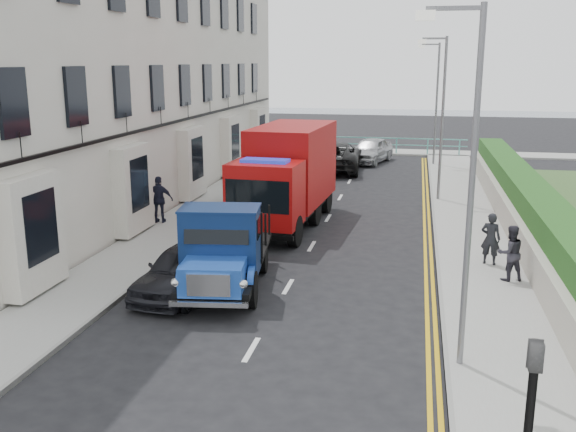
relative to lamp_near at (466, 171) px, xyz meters
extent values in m
plane|color=black|center=(-4.18, 2.00, -4.00)|extent=(120.00, 120.00, 0.00)
cube|color=gray|center=(-9.38, 11.00, -3.94)|extent=(2.40, 38.00, 0.12)
cube|color=gray|center=(1.12, 11.00, -3.94)|extent=(2.60, 38.00, 0.12)
cube|color=gray|center=(-4.18, 31.00, -3.94)|extent=(30.00, 2.50, 0.12)
plane|color=#4E5C6B|center=(-4.18, 62.00, -4.00)|extent=(120.00, 120.00, 0.00)
cube|color=silver|center=(-13.68, 15.00, 3.00)|extent=(6.00, 30.00, 14.00)
cube|color=black|center=(-10.53, 15.00, -0.40)|extent=(0.12, 28.00, 0.10)
cube|color=#B2AD9E|center=(2.42, 11.00, -3.45)|extent=(0.30, 28.00, 1.00)
cube|color=#204416|center=(3.12, 11.00, -3.05)|extent=(1.20, 28.00, 1.70)
cube|color=#59B2A5|center=(-4.18, 30.20, -2.92)|extent=(13.00, 0.08, 0.06)
cube|color=#59B2A5|center=(-4.18, 30.20, -3.35)|extent=(13.00, 0.06, 0.05)
cylinder|color=slate|center=(0.12, 0.00, -0.50)|extent=(0.12, 0.12, 7.00)
cube|color=slate|center=(-0.38, 0.00, 2.90)|extent=(1.00, 0.08, 0.08)
cube|color=beige|center=(-0.88, 0.00, 2.78)|extent=(0.35, 0.18, 0.18)
cylinder|color=slate|center=(0.12, 16.00, -0.50)|extent=(0.12, 0.12, 7.00)
cube|color=slate|center=(-0.38, 16.00, 2.90)|extent=(1.00, 0.08, 0.08)
cube|color=beige|center=(-0.88, 16.00, 2.78)|extent=(0.35, 0.18, 0.18)
cylinder|color=slate|center=(0.12, 26.00, -0.50)|extent=(0.12, 0.12, 7.00)
cube|color=slate|center=(-0.38, 26.00, 2.90)|extent=(1.00, 0.08, 0.08)
cube|color=beige|center=(-0.88, 26.00, 2.78)|extent=(0.35, 0.18, 0.18)
imported|color=black|center=(0.42, -5.50, -1.40)|extent=(0.16, 0.20, 1.00)
cylinder|color=black|center=(-6.48, 2.13, -3.53)|extent=(0.38, 0.96, 0.93)
cylinder|color=black|center=(-4.78, 2.36, -3.53)|extent=(0.38, 0.96, 0.93)
cylinder|color=black|center=(-6.85, 4.83, -3.53)|extent=(0.38, 0.96, 0.93)
cylinder|color=black|center=(-5.15, 5.06, -3.53)|extent=(0.38, 0.96, 0.93)
cube|color=black|center=(-5.81, 3.59, -3.39)|extent=(2.46, 4.88, 0.18)
cube|color=#214EB3|center=(-5.57, 1.81, -3.04)|extent=(1.66, 1.46, 0.70)
cube|color=silver|center=(-5.48, 1.16, -3.04)|extent=(1.02, 0.21, 0.54)
cube|color=#0E2350|center=(-5.72, 2.92, -2.49)|extent=(2.09, 1.42, 1.70)
cube|color=black|center=(-5.97, 4.75, -3.17)|extent=(2.39, 2.97, 0.12)
cylinder|color=black|center=(-6.73, 8.01, -3.47)|extent=(0.37, 1.07, 1.05)
cylinder|color=black|center=(-4.72, 7.88, -3.47)|extent=(0.37, 1.07, 1.05)
cylinder|color=black|center=(-6.54, 10.97, -3.47)|extent=(0.37, 1.07, 1.05)
cylinder|color=black|center=(-4.53, 10.84, -3.47)|extent=(0.37, 1.07, 1.05)
cylinder|color=black|center=(-6.40, 13.08, -3.47)|extent=(0.37, 1.07, 1.05)
cylinder|color=black|center=(-4.39, 12.95, -3.47)|extent=(0.37, 1.07, 1.05)
cube|color=black|center=(-5.57, 10.43, -3.28)|extent=(2.64, 6.84, 0.24)
cube|color=#A00B0B|center=(-5.73, 7.94, -2.27)|extent=(2.42, 1.97, 2.11)
cube|color=black|center=(-5.79, 7.06, -2.18)|extent=(2.11, 0.21, 1.05)
cube|color=#930A0A|center=(-5.50, 11.48, -1.79)|extent=(2.72, 5.13, 2.88)
imported|color=black|center=(-6.78, 3.00, -3.34)|extent=(2.04, 4.04, 1.32)
imported|color=#669CDA|center=(-7.54, 13.68, -3.38)|extent=(1.53, 3.82, 1.24)
imported|color=#A7A6AB|center=(-7.78, 17.09, -3.38)|extent=(1.77, 4.26, 1.23)
imported|color=black|center=(-5.27, 23.19, -3.19)|extent=(2.93, 5.90, 1.61)
imported|color=#A7A8AB|center=(-3.61, 26.47, -3.24)|extent=(2.86, 4.73, 1.51)
imported|color=black|center=(1.36, 6.80, -3.10)|extent=(0.65, 0.51, 1.56)
imported|color=#2B2932|center=(1.73, 5.41, -3.10)|extent=(0.91, 0.81, 1.55)
imported|color=black|center=(-10.18, 9.65, -3.01)|extent=(1.06, 0.52, 1.74)
imported|color=#3B2E2B|center=(-8.58, 13.92, -3.03)|extent=(0.98, 0.95, 1.70)
camera|label=1|loc=(-0.94, -12.21, 2.00)|focal=40.00mm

